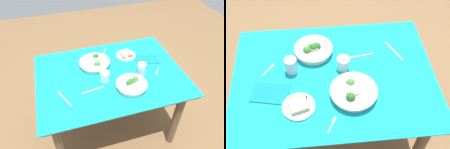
# 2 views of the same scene
# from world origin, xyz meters

# --- Properties ---
(ground_plane) EXTENTS (6.00, 6.00, 0.00)m
(ground_plane) POSITION_xyz_m (0.00, 0.00, 0.00)
(ground_plane) COLOR brown
(dining_table) EXTENTS (1.25, 0.92, 0.73)m
(dining_table) POSITION_xyz_m (0.00, 0.00, 0.61)
(dining_table) COLOR teal
(dining_table) RESTS_ON ground_plane
(broccoli_bowl_far) EXTENTS (0.28, 0.28, 0.08)m
(broccoli_bowl_far) POSITION_xyz_m (-0.10, 0.15, 0.76)
(broccoli_bowl_far) COLOR white
(broccoli_bowl_far) RESTS_ON dining_table
(broccoli_bowl_near) EXTENTS (0.25, 0.25, 0.08)m
(broccoli_bowl_near) POSITION_xyz_m (0.12, -0.21, 0.77)
(broccoli_bowl_near) COLOR white
(broccoli_bowl_near) RESTS_ON dining_table
(bread_side_plate) EXTENTS (0.19, 0.19, 0.04)m
(bread_side_plate) POSITION_xyz_m (0.22, 0.21, 0.75)
(bread_side_plate) COLOR #99C6D1
(bread_side_plate) RESTS_ON dining_table
(water_glass_center) EXTENTS (0.08, 0.08, 0.08)m
(water_glass_center) POSITION_xyz_m (-0.06, -0.06, 0.78)
(water_glass_center) COLOR silver
(water_glass_center) RESTS_ON dining_table
(water_glass_side) EXTENTS (0.08, 0.08, 0.10)m
(water_glass_side) POSITION_xyz_m (0.26, -0.07, 0.79)
(water_glass_side) COLOR silver
(water_glass_side) RESTS_ON dining_table
(fork_by_far_bowl) EXTENTS (0.06, 0.10, 0.00)m
(fork_by_far_bowl) POSITION_xyz_m (0.04, 0.34, 0.74)
(fork_by_far_bowl) COLOR #B7B7BC
(fork_by_far_bowl) RESTS_ON dining_table
(fork_by_near_bowl) EXTENTS (0.08, 0.09, 0.00)m
(fork_by_near_bowl) POSITION_xyz_m (0.40, -0.09, 0.74)
(fork_by_near_bowl) COLOR #B7B7BC
(fork_by_near_bowl) RESTS_ON dining_table
(table_knife_left) EXTENTS (0.19, 0.04, 0.00)m
(table_knife_left) POSITION_xyz_m (-0.19, -0.15, 0.74)
(table_knife_left) COLOR #B7B7BC
(table_knife_left) RESTS_ON dining_table
(table_knife_right) EXTENTS (0.09, 0.18, 0.00)m
(table_knife_right) POSITION_xyz_m (-0.42, -0.17, 0.74)
(table_knife_right) COLOR #B7B7BC
(table_knife_right) RESTS_ON dining_table
(napkin_folded_upper) EXTENTS (0.24, 0.19, 0.01)m
(napkin_folded_upper) POSITION_xyz_m (0.38, 0.10, 0.74)
(napkin_folded_upper) COLOR #0F777D
(napkin_folded_upper) RESTS_ON dining_table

